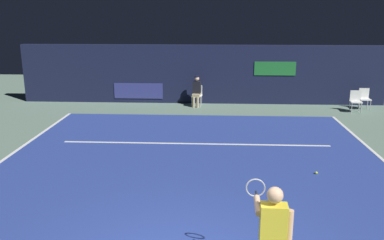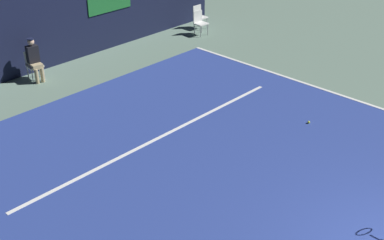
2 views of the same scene
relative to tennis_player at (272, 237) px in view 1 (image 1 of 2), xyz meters
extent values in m
plane|color=slate|center=(-1.35, 4.97, -0.99)|extent=(32.09, 32.09, 0.00)
cube|color=navy|center=(-1.35, 4.97, -0.98)|extent=(10.59, 11.19, 0.01)
cube|color=white|center=(-1.35, 6.92, -0.97)|extent=(8.26, 0.10, 0.01)
cube|color=#141933|center=(-1.35, 12.93, 0.31)|extent=(16.15, 0.30, 2.60)
cube|color=navy|center=(-4.17, 12.77, -0.44)|extent=(2.20, 0.04, 0.70)
cube|color=#1E6B2D|center=(1.88, 12.77, 0.61)|extent=(1.80, 0.04, 0.60)
cube|color=yellow|center=(0.00, -0.03, 0.21)|extent=(0.37, 0.24, 0.56)
sphere|color=#DBAD89|center=(0.00, -0.03, 0.63)|extent=(0.22, 0.22, 0.22)
cylinder|color=#DBAD89|center=(-0.19, 0.20, 0.36)|extent=(0.11, 0.50, 0.09)
cylinder|color=#DBAD89|center=(0.22, -0.02, 0.13)|extent=(0.09, 0.09, 0.56)
cylinder|color=black|center=(-0.17, 0.50, 0.36)|extent=(0.05, 0.30, 0.03)
torus|color=#B2B2B7|center=(-0.16, 0.78, 0.36)|extent=(0.30, 0.04, 0.30)
cube|color=white|center=(-1.52, 12.22, -0.53)|extent=(0.49, 0.46, 0.04)
cube|color=white|center=(-1.49, 12.42, -0.30)|extent=(0.42, 0.09, 0.42)
cylinder|color=#B2B2B7|center=(-1.73, 12.08, -0.76)|extent=(0.03, 0.03, 0.46)
cylinder|color=#B2B2B7|center=(-1.36, 12.02, -0.76)|extent=(0.03, 0.03, 0.46)
cylinder|color=#B2B2B7|center=(-1.68, 12.41, -0.76)|extent=(0.03, 0.03, 0.46)
cylinder|color=#B2B2B7|center=(-1.31, 12.36, -0.76)|extent=(0.03, 0.03, 0.46)
cube|color=tan|center=(-1.53, 12.14, -0.49)|extent=(0.37, 0.44, 0.14)
cylinder|color=tan|center=(-1.64, 11.97, -0.76)|extent=(0.11, 0.11, 0.46)
cylinder|color=tan|center=(-1.47, 11.95, -0.76)|extent=(0.11, 0.11, 0.46)
cube|color=black|center=(-1.51, 12.26, -0.16)|extent=(0.37, 0.27, 0.52)
sphere|color=#DBAD89|center=(-1.51, 12.26, 0.22)|extent=(0.20, 0.20, 0.20)
cylinder|color=#141933|center=(-1.51, 12.26, 0.31)|extent=(0.19, 0.19, 0.04)
cube|color=white|center=(5.02, 11.40, -0.55)|extent=(0.47, 0.44, 0.04)
cube|color=white|center=(5.04, 11.60, -0.32)|extent=(0.42, 0.06, 0.42)
cylinder|color=#B2B2B7|center=(4.82, 11.25, -0.77)|extent=(0.03, 0.03, 0.44)
cylinder|color=#B2B2B7|center=(5.19, 11.22, -0.77)|extent=(0.03, 0.03, 0.44)
cylinder|color=#B2B2B7|center=(4.85, 11.59, -0.77)|extent=(0.03, 0.03, 0.44)
cylinder|color=#B2B2B7|center=(5.22, 11.56, -0.77)|extent=(0.03, 0.03, 0.44)
cube|color=white|center=(5.57, 11.94, -0.55)|extent=(0.45, 0.41, 0.04)
cube|color=white|center=(5.57, 12.14, -0.32)|extent=(0.42, 0.04, 0.42)
cylinder|color=#B2B2B7|center=(5.38, 11.77, -0.77)|extent=(0.03, 0.03, 0.44)
cylinder|color=#B2B2B7|center=(5.75, 11.77, -0.77)|extent=(0.03, 0.03, 0.44)
cylinder|color=#B2B2B7|center=(5.39, 12.11, -0.77)|extent=(0.03, 0.03, 0.44)
cylinder|color=#B2B2B7|center=(5.76, 12.11, -0.77)|extent=(0.03, 0.03, 0.44)
sphere|color=#CCE033|center=(1.81, 4.66, -0.94)|extent=(0.07, 0.07, 0.07)
camera|label=1|loc=(-0.84, -4.92, 2.94)|focal=37.58mm
camera|label=2|loc=(-8.85, -1.30, 5.49)|focal=48.77mm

